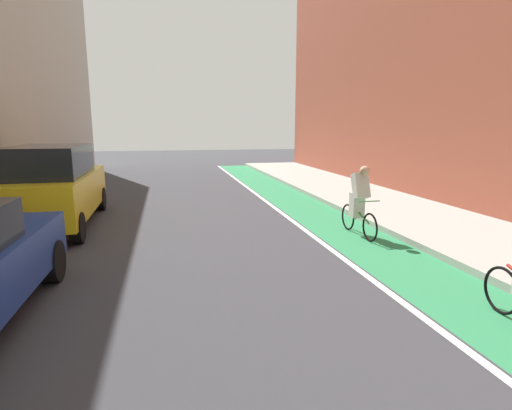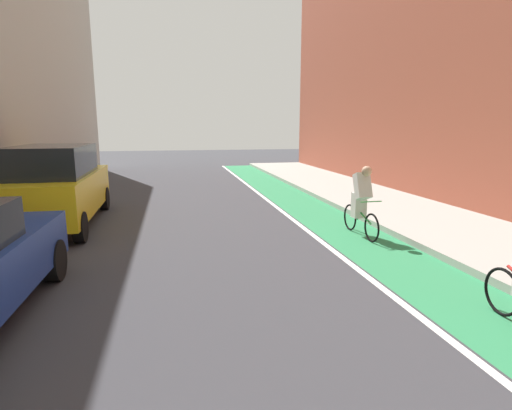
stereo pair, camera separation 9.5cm
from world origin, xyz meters
TOP-DOWN VIEW (x-y plane):
  - ground_plane at (0.00, 12.30)m, footprint 71.73×71.73m
  - bike_lane_paint at (3.51, 14.30)m, footprint 1.60×32.60m
  - lane_divider_stripe at (2.61, 14.30)m, footprint 0.12×32.60m
  - sidewalk_right at (5.92, 14.30)m, footprint 3.24×32.60m
  - building_facade_right at (8.74, 16.30)m, footprint 2.40×28.60m
  - parked_suv_yellow_cab at (-3.26, 15.95)m, footprint 1.89×4.69m
  - cyclist_far at (3.62, 13.57)m, footprint 0.48×1.67m

SIDE VIEW (x-z plane):
  - ground_plane at x=0.00m, z-range 0.00..0.00m
  - bike_lane_paint at x=3.51m, z-range 0.00..0.00m
  - lane_divider_stripe at x=2.61m, z-range 0.00..0.00m
  - sidewalk_right at x=5.92m, z-range 0.00..0.14m
  - cyclist_far at x=3.62m, z-range 0.01..1.60m
  - parked_suv_yellow_cab at x=-3.26m, z-range 0.03..2.01m
  - building_facade_right at x=8.74m, z-range 0.00..10.06m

